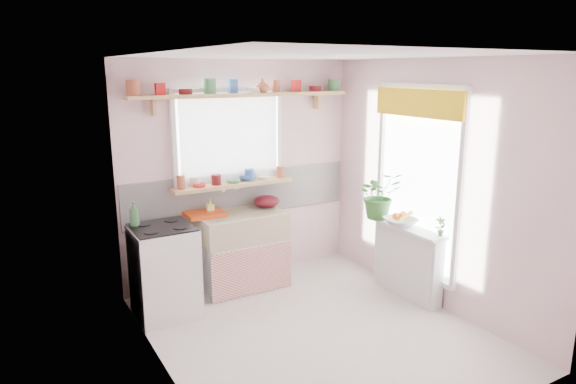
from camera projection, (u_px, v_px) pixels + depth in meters
room at (325, 166)px, 5.52m from camera, size 3.20×3.20×3.20m
sink_unit at (242, 250)px, 5.71m from camera, size 0.95×0.65×1.11m
cooker at (164, 271)px, 5.04m from camera, size 0.58×0.58×0.93m
radiator_ledge at (408, 260)px, 5.51m from camera, size 0.22×0.95×0.78m
windowsill at (233, 185)px, 5.71m from camera, size 1.40×0.22×0.04m
pine_shelf at (244, 95)px, 5.54m from camera, size 2.52×0.24×0.04m
shelf_crockery at (242, 88)px, 5.51m from camera, size 2.47×0.11×0.12m
sill_crockery at (232, 178)px, 5.68m from camera, size 1.35×0.11×0.12m
dish_tray at (205, 214)px, 5.53m from camera, size 0.41×0.31×0.04m
colander at (267, 201)px, 5.87m from camera, size 0.34×0.34×0.13m
jade_plant at (379, 195)px, 5.65m from camera, size 0.57×0.52×0.53m
fruit_bowl at (401, 222)px, 5.42m from camera, size 0.39×0.39×0.08m
herb_pot at (441, 226)px, 5.07m from camera, size 0.12×0.10×0.20m
soap_bottle_sink at (210, 206)px, 5.58m from camera, size 0.09×0.09×0.18m
sill_cup at (195, 181)px, 5.53m from camera, size 0.16×0.16×0.10m
sill_bowl at (247, 177)px, 5.84m from camera, size 0.25×0.25×0.07m
shelf_vase at (262, 86)px, 5.60m from camera, size 0.18×0.18×0.15m
cooker_bottle at (134, 214)px, 4.92m from camera, size 0.10×0.10×0.24m
fruit at (401, 216)px, 5.42m from camera, size 0.20×0.14×0.10m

